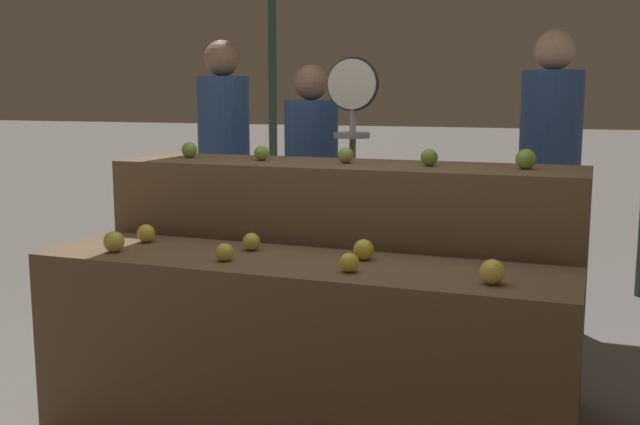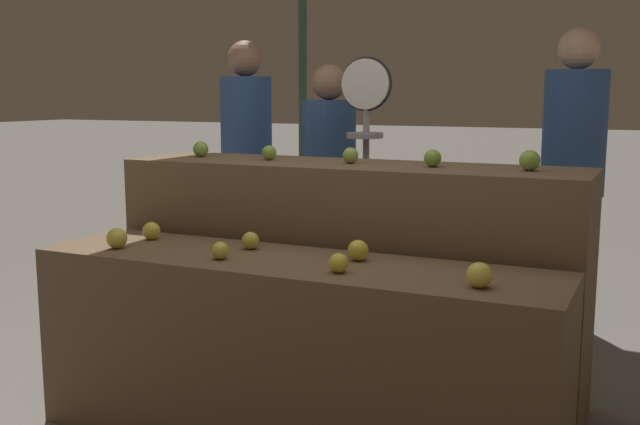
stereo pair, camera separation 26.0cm
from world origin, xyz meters
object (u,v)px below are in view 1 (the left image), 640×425
person_vendor_at_scale (311,177)px  person_customer_left (224,154)px  produce_scale (352,139)px  person_customer_right (550,158)px

person_vendor_at_scale → person_customer_left: size_ratio=0.90×
produce_scale → person_customer_right: person_customer_right is taller
produce_scale → person_customer_left: (-1.07, 0.54, -0.15)m
person_vendor_at_scale → person_customer_right: bearing=-131.8°
produce_scale → person_customer_left: person_customer_left is taller
produce_scale → person_vendor_at_scale: 0.57m
person_vendor_at_scale → produce_scale: bearing=166.0°
person_vendor_at_scale → person_customer_left: bearing=12.3°
produce_scale → person_customer_right: bearing=39.9°
person_vendor_at_scale → person_customer_left: (-0.70, 0.20, 0.11)m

